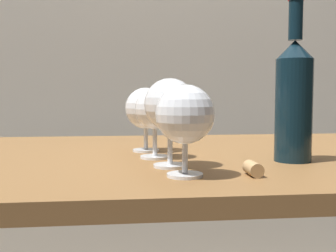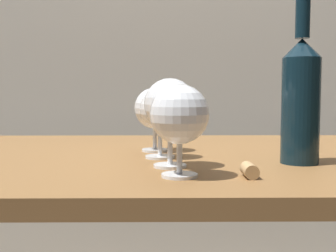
% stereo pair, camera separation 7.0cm
% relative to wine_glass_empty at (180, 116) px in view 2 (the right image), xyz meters
% --- Properties ---
extents(dining_table, '(1.45, 0.77, 0.73)m').
position_rel_wine_glass_empty_xyz_m(dining_table, '(-0.01, 0.26, -0.19)').
color(dining_table, brown).
rests_on(dining_table, ground_plane).
extents(wine_glass_empty, '(0.09, 0.09, 0.14)m').
position_rel_wine_glass_empty_xyz_m(wine_glass_empty, '(0.00, 0.00, 0.00)').
color(wine_glass_empty, white).
rests_on(wine_glass_empty, dining_table).
extents(wine_glass_amber, '(0.09, 0.09, 0.15)m').
position_rel_wine_glass_empty_xyz_m(wine_glass_amber, '(-0.02, 0.08, 0.01)').
color(wine_glass_amber, white).
rests_on(wine_glass_amber, dining_table).
extents(wine_glass_pinot, '(0.08, 0.08, 0.14)m').
position_rel_wine_glass_empty_xyz_m(wine_glass_pinot, '(-0.03, 0.19, 0.00)').
color(wine_glass_pinot, white).
rests_on(wine_glass_pinot, dining_table).
extents(wine_glass_rose, '(0.09, 0.09, 0.14)m').
position_rel_wine_glass_empty_xyz_m(wine_glass_rose, '(-0.04, 0.28, -0.00)').
color(wine_glass_rose, white).
rests_on(wine_glass_rose, dining_table).
extents(wine_bottle, '(0.07, 0.07, 0.31)m').
position_rel_wine_glass_empty_xyz_m(wine_bottle, '(0.23, 0.12, 0.03)').
color(wine_bottle, '#0F232D').
rests_on(wine_bottle, dining_table).
extents(cork, '(0.02, 0.04, 0.02)m').
position_rel_wine_glass_empty_xyz_m(cork, '(0.11, -0.01, -0.08)').
color(cork, tan).
rests_on(cork, dining_table).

